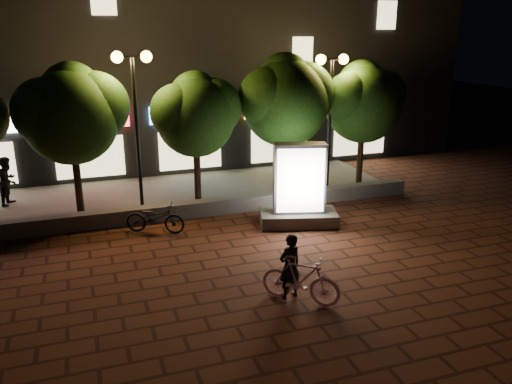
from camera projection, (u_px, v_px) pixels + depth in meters
name	position (u px, v px, depth m)	size (l,w,h in m)	color
ground	(226.00, 267.00, 13.36)	(80.00, 80.00, 0.00)	#54291A
retaining_wall	(193.00, 209.00, 16.89)	(16.00, 0.45, 0.50)	slate
sidewalk	(179.00, 193.00, 19.21)	(16.00, 5.00, 0.08)	slate
building_block	(147.00, 50.00, 23.56)	(28.00, 8.12, 11.30)	black
tree_left	(72.00, 111.00, 16.18)	(3.60, 3.00, 4.89)	black
tree_mid	(196.00, 112.00, 17.48)	(3.24, 2.70, 4.50)	black
tree_right	(286.00, 98.00, 18.40)	(3.72, 3.10, 5.07)	black
tree_far_right	(364.00, 99.00, 19.45)	(3.48, 2.90, 4.76)	black
street_lamp_left	(134.00, 91.00, 16.37)	(1.26, 0.36, 5.18)	black
street_lamp_right	(331.00, 87.00, 18.57)	(1.26, 0.36, 4.98)	black
ad_kiosk	(299.00, 192.00, 16.00)	(2.63, 1.79, 2.60)	slate
scooter_pink	(301.00, 279.00, 11.48)	(0.52, 1.85, 1.11)	#F2A4C7
rider	(290.00, 266.00, 11.61)	(0.57, 0.37, 1.56)	black
scooter_parked	(155.00, 218.00, 15.46)	(0.63, 1.81, 0.95)	black
pedestrian	(8.00, 181.00, 17.69)	(0.82, 0.64, 1.69)	black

